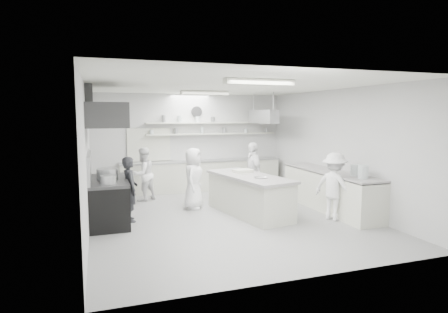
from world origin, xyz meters
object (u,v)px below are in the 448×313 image
object	(u,v)px
stove	(108,202)
prep_island	(249,196)
cook_stove	(130,189)
cook_back	(143,174)
back_counter	(202,175)
right_counter	(330,191)

from	to	relation	value
stove	prep_island	xyz separation A→B (m)	(3.19, -0.36, -0.01)
cook_stove	cook_back	bearing A→B (deg)	-21.53
stove	prep_island	size ratio (longest dim) A/B	0.75
back_counter	prep_island	world-z (taller)	back_counter
stove	right_counter	distance (m)	5.28
right_counter	prep_island	xyz separation A→B (m)	(-2.06, 0.24, -0.03)
back_counter	cook_stove	world-z (taller)	cook_stove
right_counter	back_counter	bearing A→B (deg)	124.65
back_counter	cook_stove	distance (m)	3.76
right_counter	prep_island	world-z (taller)	right_counter
stove	cook_stove	bearing A→B (deg)	-6.54
stove	cook_back	xyz separation A→B (m)	(0.98, 1.90, 0.28)
prep_island	cook_back	xyz separation A→B (m)	(-2.21, 2.26, 0.29)
prep_island	stove	bearing A→B (deg)	162.14
cook_stove	cook_back	world-z (taller)	cook_back
stove	cook_stove	xyz separation A→B (m)	(0.46, -0.05, 0.27)
prep_island	cook_back	world-z (taller)	cook_back
right_counter	cook_stove	xyz separation A→B (m)	(-4.79, 0.55, 0.25)
stove	cook_stove	distance (m)	0.54
cook_back	right_counter	bearing A→B (deg)	115.94
stove	cook_stove	world-z (taller)	cook_stove
back_counter	cook_back	size ratio (longest dim) A/B	3.40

